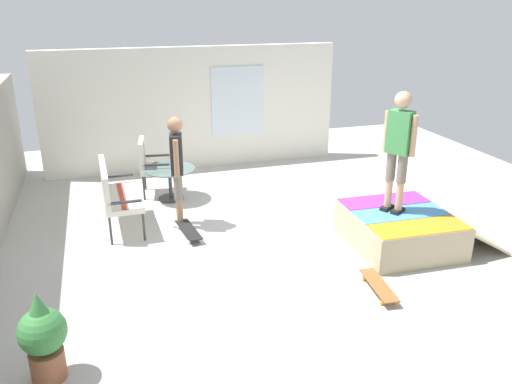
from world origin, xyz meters
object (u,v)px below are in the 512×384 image
object	(u,v)px
person_watching	(177,164)
potted_plant	(43,336)
skate_ramp	(401,229)
skateboard_spare	(379,285)
patio_chair_near_house	(150,162)
person_skater	(399,143)
skateboard_by_bench	(189,230)
patio_table	(170,177)
patio_bench	(114,191)

from	to	relation	value
person_watching	potted_plant	world-z (taller)	person_watching
skate_ramp	potted_plant	xyz separation A→B (m)	(-1.50, 4.67, 0.21)
skateboard_spare	potted_plant	xyz separation A→B (m)	(-0.46, 3.74, 0.38)
patio_chair_near_house	person_skater	bearing A→B (deg)	-134.52
person_watching	person_skater	distance (m)	3.24
skateboard_spare	skateboard_by_bench	bearing A→B (deg)	40.56
patio_chair_near_house	patio_table	bearing A→B (deg)	-139.35
patio_table	potted_plant	size ratio (longest dim) A/B	0.98
patio_chair_near_house	person_watching	size ratio (longest dim) A/B	0.59
person_skater	skateboard_spare	world-z (taller)	person_skater
patio_table	skateboard_spare	world-z (taller)	patio_table
person_watching	skateboard_by_bench	size ratio (longest dim) A/B	2.10
patio_chair_near_house	potted_plant	xyz separation A→B (m)	(-4.63, 1.47, -0.15)
person_skater	skateboard_by_bench	world-z (taller)	person_skater
patio_chair_near_house	skateboard_spare	size ratio (longest dim) A/B	1.25
person_skater	skateboard_by_bench	size ratio (longest dim) A/B	2.08
patio_chair_near_house	potted_plant	world-z (taller)	patio_chair_near_house
person_skater	skateboard_spare	distance (m)	2.00
patio_chair_near_house	person_watching	distance (m)	1.57
skate_ramp	skateboard_by_bench	xyz separation A→B (m)	(1.21, 2.86, -0.17)
skate_ramp	skateboard_by_bench	bearing A→B (deg)	67.04
patio_chair_near_house	skateboard_spare	world-z (taller)	patio_chair_near_house
skate_ramp	patio_table	size ratio (longest dim) A/B	2.31
patio_chair_near_house	person_skater	world-z (taller)	person_skater
skate_ramp	patio_bench	world-z (taller)	patio_bench
person_watching	potted_plant	distance (m)	3.63
person_watching	skateboard_spare	size ratio (longest dim) A/B	2.11
person_skater	potted_plant	xyz separation A→B (m)	(-1.60, 4.55, -1.04)
patio_bench	patio_chair_near_house	size ratio (longest dim) A/B	1.24
potted_plant	person_skater	bearing A→B (deg)	-70.65
person_skater	skateboard_by_bench	bearing A→B (deg)	67.91
skate_ramp	potted_plant	world-z (taller)	potted_plant
patio_chair_near_house	patio_bench	bearing A→B (deg)	152.84
person_watching	skateboard_by_bench	world-z (taller)	person_watching
skateboard_by_bench	potted_plant	world-z (taller)	potted_plant
person_watching	skateboard_by_bench	bearing A→B (deg)	-171.85
patio_bench	person_watching	world-z (taller)	person_watching
skate_ramp	person_skater	world-z (taller)	person_skater
patio_bench	skateboard_spare	distance (m)	4.13
patio_table	skate_ramp	bearing A→B (deg)	-133.84
person_watching	potted_plant	size ratio (longest dim) A/B	1.87
patio_chair_near_house	potted_plant	bearing A→B (deg)	162.41
skate_ramp	patio_chair_near_house	bearing A→B (deg)	45.60
skate_ramp	person_watching	size ratio (longest dim) A/B	1.21
patio_bench	person_skater	distance (m)	4.23
patio_chair_near_house	patio_table	xyz separation A→B (m)	(-0.34, -0.29, -0.21)
skate_ramp	person_watching	bearing A→B (deg)	60.78
skate_ramp	skateboard_spare	bearing A→B (deg)	138.33
skateboard_spare	patio_table	bearing A→B (deg)	27.23
skate_ramp	person_skater	size ratio (longest dim) A/B	1.23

